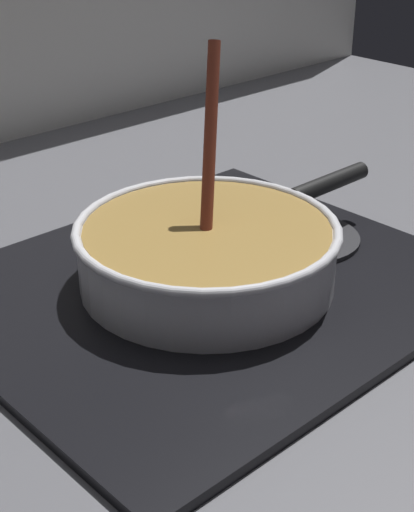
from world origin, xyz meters
The scene contains 5 objects.
ground centered at (0.00, 0.00, -0.02)m, with size 2.40×1.60×0.04m, color #4C4C51.
hob_plate centered at (0.12, 0.15, 0.01)m, with size 0.56×0.48×0.01m, color black.
burner_ring centered at (0.12, 0.15, 0.02)m, with size 0.17×0.17×0.01m, color #592D0C.
spare_burner centered at (0.29, 0.15, 0.01)m, with size 0.15×0.15×0.01m, color #262628.
cooking_pan centered at (0.12, 0.16, 0.05)m, with size 0.43×0.30×0.26m.
Camera 1 is at (-0.41, -0.42, 0.45)m, focal length 54.90 mm.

